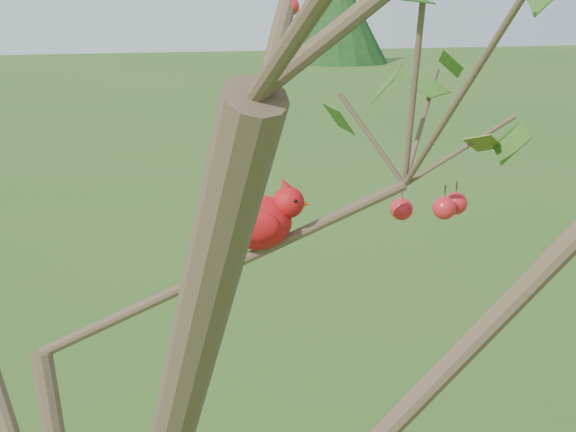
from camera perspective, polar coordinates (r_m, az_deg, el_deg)
name	(u,v)px	position (r m, az deg, el deg)	size (l,w,h in m)	color
crabapple_tree	(86,272)	(1.18, -14.19, -3.90)	(2.35, 2.05, 2.95)	#463525
cardinal	(261,219)	(1.30, -1.93, -0.23)	(0.19, 0.11, 0.13)	red
distant_trees	(140,30)	(27.88, -10.48, 12.87)	(42.04, 12.83, 3.65)	#463525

